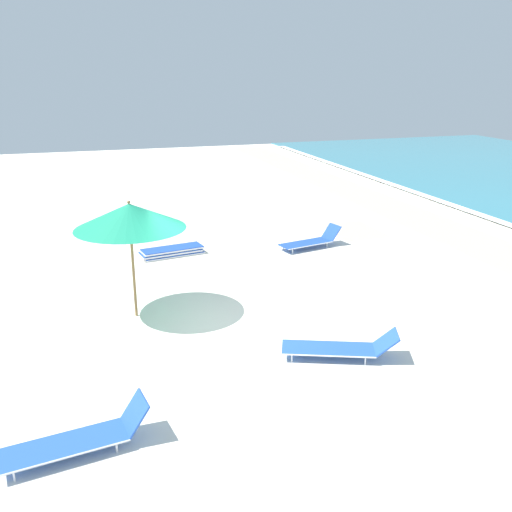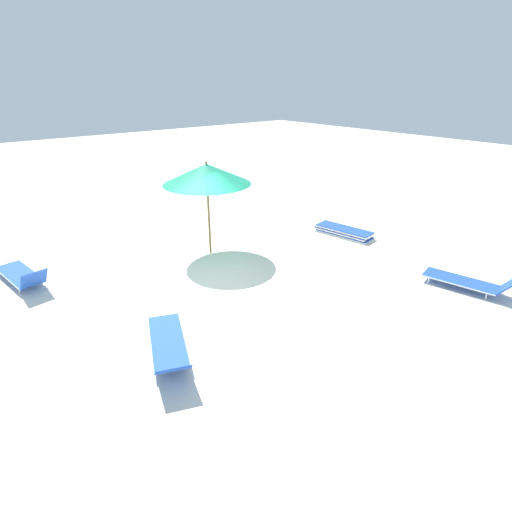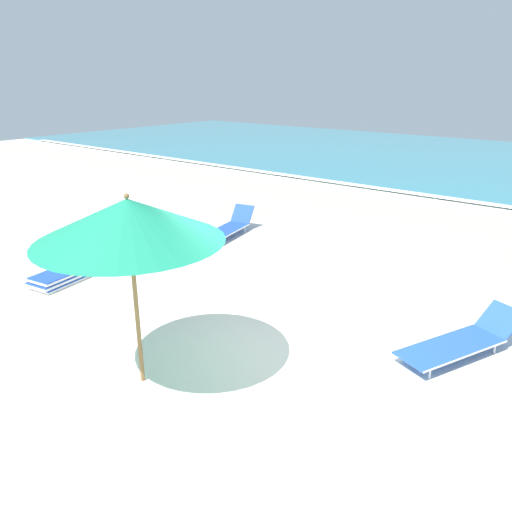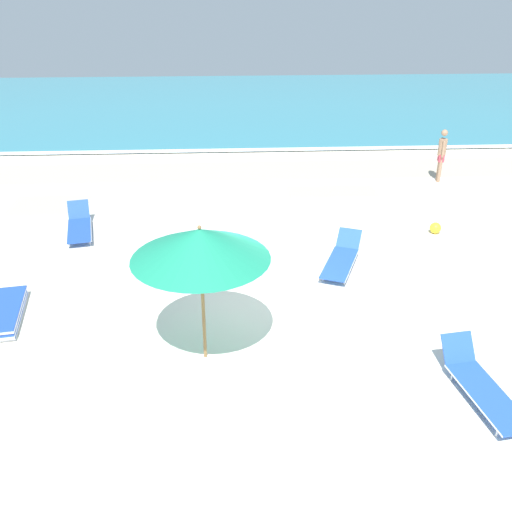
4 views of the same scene
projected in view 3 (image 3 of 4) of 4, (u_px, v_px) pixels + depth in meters
The scene contains 5 objects.
ground_plane at pixel (282, 362), 7.50m from camera, with size 60.00×60.00×0.16m.
beach_umbrella at pixel (129, 221), 6.13m from camera, with size 2.38×2.38×2.63m.
lounger_stack at pixel (74, 272), 10.40m from camera, with size 0.91×1.97×0.24m.
sun_lounger_under_umbrella at pixel (229, 227), 13.16m from camera, with size 1.01×2.07×0.62m.
sun_lounger_beside_umbrella at pixel (461, 341), 7.50m from camera, with size 1.38×2.25×0.55m.
Camera 3 is at (3.78, -5.31, 3.96)m, focal length 35.00 mm.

